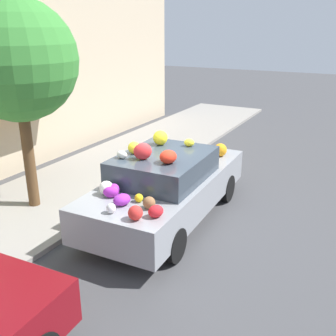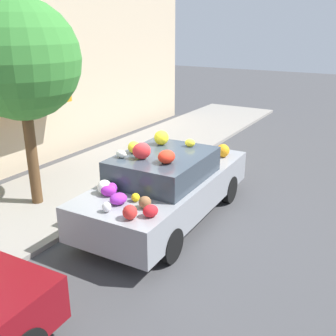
# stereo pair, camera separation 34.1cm
# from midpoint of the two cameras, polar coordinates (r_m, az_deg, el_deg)

# --- Properties ---
(ground_plane) EXTENTS (60.00, 60.00, 0.00)m
(ground_plane) POSITION_cam_midpoint_polar(r_m,az_deg,el_deg) (8.63, -2.26, -6.96)
(ground_plane) COLOR #424244
(sidewalk_curb) EXTENTS (24.00, 3.20, 0.10)m
(sidewalk_curb) POSITION_cam_midpoint_polar(r_m,az_deg,el_deg) (10.12, -15.60, -3.18)
(sidewalk_curb) COLOR gray
(sidewalk_curb) RESTS_ON ground
(street_tree) EXTENTS (2.46, 2.46, 4.39)m
(street_tree) POSITION_cam_midpoint_polar(r_m,az_deg,el_deg) (8.69, -22.21, 14.18)
(street_tree) COLOR brown
(street_tree) RESTS_ON sidewalk_curb
(fire_hydrant) EXTENTS (0.20, 0.20, 0.70)m
(fire_hydrant) POSITION_cam_midpoint_polar(r_m,az_deg,el_deg) (11.59, -1.99, 2.61)
(fire_hydrant) COLOR #B2B2B7
(fire_hydrant) RESTS_ON sidewalk_curb
(art_car) EXTENTS (4.62, 1.96, 1.82)m
(art_car) POSITION_cam_midpoint_polar(r_m,az_deg,el_deg) (8.18, -1.36, -2.40)
(art_car) COLOR gray
(art_car) RESTS_ON ground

